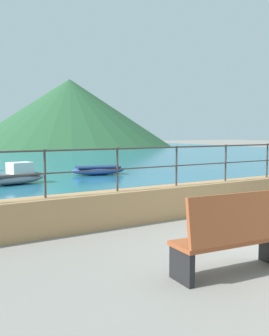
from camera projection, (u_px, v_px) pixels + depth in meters
promenade_wall at (176, 201)px, 8.99m from camera, size 20.00×0.56×0.70m
railing at (176, 158)px, 8.90m from camera, size 18.44×0.04×0.90m
hill_main at (70, 113)px, 49.53m from camera, size 25.45×25.45×8.34m
bench_main at (235, 234)px, 5.29m from camera, size 1.74×0.71×1.13m
boat_0 at (98, 170)px, 16.97m from camera, size 2.44×1.39×0.36m
boat_1 at (15, 176)px, 14.00m from camera, size 2.43×1.31×0.76m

